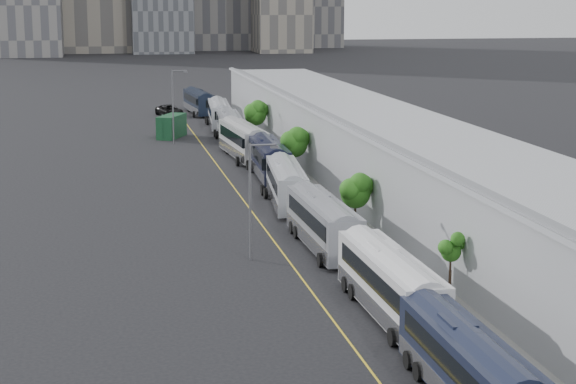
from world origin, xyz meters
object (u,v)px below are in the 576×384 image
object	(u,v)px
street_lamp_near	(253,193)
bus_9	(199,104)
bus_4	(286,188)
bus_5	(269,162)
bus_6	(243,143)
bus_8	(219,116)
shipping_container	(172,126)
suv	(170,111)
bus_2	(390,289)
bus_7	(230,130)
street_lamp_far	(174,102)
bus_3	(323,227)
bus_1	(468,374)

from	to	relation	value
street_lamp_near	bus_9	bearing A→B (deg)	86.41
bus_4	bus_5	size ratio (longest dim) A/B	0.98
bus_6	bus_8	size ratio (longest dim) A/B	1.06
bus_5	shipping_container	size ratio (longest dim) A/B	2.28
shipping_container	suv	size ratio (longest dim) A/B	0.93
bus_2	bus_8	xyz separation A→B (m)	(0.80, 83.88, -0.01)
bus_2	shipping_container	world-z (taller)	bus_2
bus_6	bus_7	size ratio (longest dim) A/B	1.07
bus_5	street_lamp_far	bearing A→B (deg)	108.50
bus_3	bus_7	xyz separation A→B (m)	(0.61, 54.15, -0.01)
bus_4	bus_3	bearing A→B (deg)	-85.25
street_lamp_near	bus_3	bearing A→B (deg)	19.64
bus_2	bus_5	world-z (taller)	bus_5
bus_1	suv	xyz separation A→B (m)	(-4.79, 111.41, -0.64)
bus_6	bus_9	size ratio (longest dim) A/B	1.08
bus_2	bus_6	bearing A→B (deg)	89.21
bus_9	suv	bearing A→B (deg)	-160.68
bus_5	bus_8	world-z (taller)	bus_5
bus_2	bus_7	xyz separation A→B (m)	(0.35, 69.69, -0.02)
bus_1	bus_2	bearing A→B (deg)	88.73
bus_2	street_lamp_far	world-z (taller)	street_lamp_far
bus_2	shipping_container	distance (m)	75.53
bus_3	shipping_container	world-z (taller)	bus_3
bus_2	bus_5	distance (m)	44.36
bus_4	bus_2	bearing A→B (deg)	-84.28
bus_1	bus_5	distance (m)	56.97
bus_5	shipping_container	bearing A→B (deg)	105.58
bus_7	bus_1	bearing A→B (deg)	-86.57
bus_1	bus_4	world-z (taller)	bus_4
bus_7	suv	bearing A→B (deg)	104.41
bus_4	street_lamp_far	xyz separation A→B (m)	(-6.60, 38.89, 3.74)
bus_3	street_lamp_far	distance (m)	54.54
bus_5	bus_9	bearing A→B (deg)	93.19
bus_1	suv	size ratio (longest dim) A/B	1.96
bus_7	street_lamp_far	xyz separation A→B (m)	(-6.96, -0.11, 3.72)
bus_1	bus_5	bearing A→B (deg)	88.86
bus_4	bus_8	distance (m)	53.19
bus_9	street_lamp_near	distance (m)	87.62
bus_2	bus_7	distance (m)	69.69
bus_3	bus_7	bearing A→B (deg)	88.45
bus_1	bus_4	size ratio (longest dim) A/B	0.94
suv	bus_9	bearing A→B (deg)	8.91
bus_5	bus_3	bearing A→B (deg)	-90.12
bus_7	bus_9	size ratio (longest dim) A/B	1.01
bus_3	bus_9	size ratio (longest dim) A/B	1.01
bus_5	bus_6	xyz separation A→B (m)	(-0.72, 12.49, 0.08)
bus_7	suv	xyz separation A→B (m)	(-5.42, 29.11, -0.74)
bus_1	bus_6	distance (m)	69.45
bus_4	suv	xyz separation A→B (m)	(-5.06, 68.11, -0.72)
bus_4	bus_9	distance (m)	70.27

